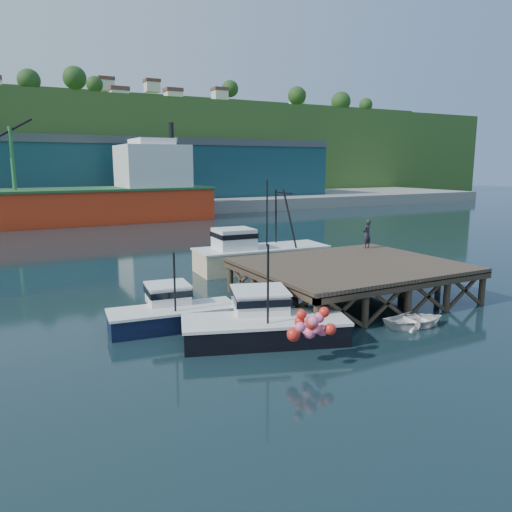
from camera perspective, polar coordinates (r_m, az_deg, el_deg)
ground at (r=27.56m, az=1.65°, el=-6.20°), size 300.00×300.00×0.00m
wharf at (r=29.99m, az=11.00°, el=-1.19°), size 12.00×10.00×2.62m
far_quay at (r=94.06m, az=-20.20°, el=5.65°), size 160.00×40.00×2.00m
warehouse_mid at (r=88.87m, az=-19.95°, el=8.97°), size 28.00×16.00×9.00m
warehouse_right at (r=97.92m, az=-2.09°, el=9.67°), size 30.00×16.00×9.00m
cargo_ship at (r=71.19m, az=-24.51°, el=5.86°), size 55.50×10.00×13.75m
hillside at (r=123.62m, az=-22.55°, el=11.15°), size 220.00×50.00×22.00m
boat_navy at (r=25.04m, az=-9.62°, el=-6.22°), size 6.39×3.70×3.86m
boat_black at (r=22.90m, az=0.90°, el=-7.51°), size 7.89×6.54×4.58m
trawler at (r=37.61m, az=0.35°, el=0.51°), size 10.32×4.28×6.76m
dinghy at (r=26.02m, az=17.76°, el=-6.96°), size 3.54×2.78×0.66m
dockworker at (r=35.54m, az=12.56°, el=2.48°), size 0.83×0.66×1.98m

